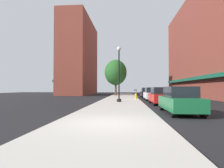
% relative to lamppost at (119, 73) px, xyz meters
% --- Properties ---
extents(ground_plane, '(90.00, 90.00, 0.00)m').
position_rel_lamppost_xyz_m(ground_plane, '(4.06, 6.17, -3.20)').
color(ground_plane, black).
extents(sidewalk_slab, '(4.80, 50.00, 0.12)m').
position_rel_lamppost_xyz_m(sidewalk_slab, '(0.06, 7.17, -3.14)').
color(sidewalk_slab, '#B7B2A8').
rests_on(sidewalk_slab, ground).
extents(building_right_brick, '(6.80, 40.00, 18.37)m').
position_rel_lamppost_xyz_m(building_right_brick, '(15.05, 10.17, 5.96)').
color(building_right_brick, brown).
rests_on(building_right_brick, ground).
extents(building_far_background, '(6.80, 18.00, 18.43)m').
position_rel_lamppost_xyz_m(building_far_background, '(-10.95, 25.17, 5.99)').
color(building_far_background, brown).
rests_on(building_far_background, ground).
extents(lamppost, '(0.48, 0.48, 5.90)m').
position_rel_lamppost_xyz_m(lamppost, '(0.00, 0.00, 0.00)').
color(lamppost, black).
rests_on(lamppost, sidewalk_slab).
extents(fire_hydrant, '(0.33, 0.26, 0.79)m').
position_rel_lamppost_xyz_m(fire_hydrant, '(1.99, 3.92, -2.68)').
color(fire_hydrant, gold).
rests_on(fire_hydrant, sidewalk_slab).
extents(parking_meter_near, '(0.14, 0.09, 1.31)m').
position_rel_lamppost_xyz_m(parking_meter_near, '(2.11, 5.59, -2.25)').
color(parking_meter_near, slate).
rests_on(parking_meter_near, sidewalk_slab).
extents(parking_meter_far, '(0.14, 0.09, 1.31)m').
position_rel_lamppost_xyz_m(parking_meter_far, '(2.11, 10.08, -2.25)').
color(parking_meter_far, slate).
rests_on(parking_meter_far, sidewalk_slab).
extents(tree_near, '(4.52, 4.52, 7.30)m').
position_rel_lamppost_xyz_m(tree_near, '(-1.43, 17.80, 1.61)').
color(tree_near, '#4C3823').
rests_on(tree_near, sidewalk_slab).
extents(car_green, '(1.80, 4.30, 1.66)m').
position_rel_lamppost_xyz_m(car_green, '(4.06, -7.87, -2.39)').
color(car_green, black).
rests_on(car_green, ground).
extents(car_red, '(1.80, 4.30, 1.66)m').
position_rel_lamppost_xyz_m(car_red, '(4.06, -1.53, -2.39)').
color(car_red, black).
rests_on(car_red, ground).
extents(car_white, '(1.80, 4.30, 1.66)m').
position_rel_lamppost_xyz_m(car_white, '(4.06, 4.58, -2.39)').
color(car_white, black).
rests_on(car_white, ground).
extents(car_black, '(1.80, 4.30, 1.66)m').
position_rel_lamppost_xyz_m(car_black, '(4.06, 10.89, -2.39)').
color(car_black, black).
rests_on(car_black, ground).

